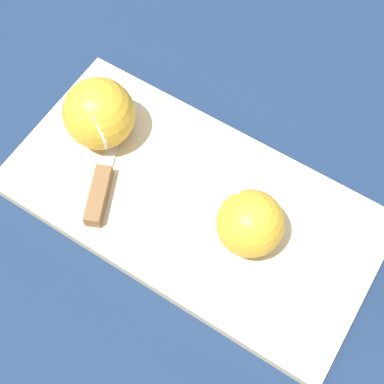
{
  "coord_description": "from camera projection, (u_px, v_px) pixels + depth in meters",
  "views": [
    {
      "loc": [
        -0.15,
        0.21,
        0.57
      ],
      "look_at": [
        0.0,
        0.0,
        0.04
      ],
      "focal_mm": 50.0,
      "sensor_mm": 36.0,
      "label": 1
    }
  ],
  "objects": [
    {
      "name": "knife",
      "position": [
        101.0,
        187.0,
        0.6
      ],
      "size": [
        0.09,
        0.15,
        0.02
      ],
      "rotation": [
        0.0,
        0.0,
        -1.08
      ],
      "color": "silver",
      "rests_on": "cutting_board"
    },
    {
      "name": "apple_half_right",
      "position": [
        99.0,
        114.0,
        0.6
      ],
      "size": [
        0.08,
        0.08,
        0.08
      ],
      "rotation": [
        0.0,
        0.0,
        1.12
      ],
      "color": "gold",
      "rests_on": "cutting_board"
    },
    {
      "name": "ground_plane",
      "position": [
        192.0,
        207.0,
        0.62
      ],
      "size": [
        4.0,
        4.0,
        0.0
      ],
      "primitive_type": "plane",
      "color": "#14233D"
    },
    {
      "name": "apple_half_left",
      "position": [
        253.0,
        220.0,
        0.55
      ],
      "size": [
        0.07,
        0.07,
        0.07
      ],
      "rotation": [
        0.0,
        0.0,
        1.08
      ],
      "color": "gold",
      "rests_on": "cutting_board"
    },
    {
      "name": "cutting_board",
      "position": [
        192.0,
        203.0,
        0.61
      ],
      "size": [
        0.44,
        0.24,
        0.02
      ],
      "color": "#D1B789",
      "rests_on": "ground_plane"
    }
  ]
}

